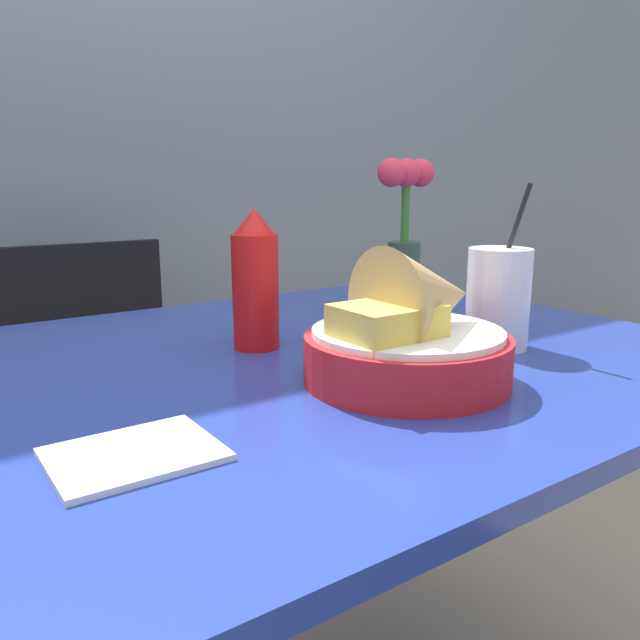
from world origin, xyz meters
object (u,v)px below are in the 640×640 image
(food_basket, at_px, (413,333))
(drink_cup, at_px, (498,301))
(flower_vase, at_px, (405,229))
(ketchup_bottle, at_px, (255,282))
(chair_far_window, at_px, (99,382))

(food_basket, bearing_deg, drink_cup, 12.53)
(drink_cup, bearing_deg, flower_vase, 75.06)
(food_basket, relative_size, flower_vase, 0.89)
(ketchup_bottle, bearing_deg, chair_far_window, 93.65)
(drink_cup, bearing_deg, ketchup_bottle, 145.48)
(chair_far_window, distance_m, ketchup_bottle, 0.78)
(chair_far_window, relative_size, drink_cup, 3.45)
(chair_far_window, distance_m, food_basket, 1.01)
(drink_cup, height_order, flower_vase, flower_vase)
(food_basket, height_order, ketchup_bottle, ketchup_bottle)
(chair_far_window, bearing_deg, flower_vase, -56.73)
(drink_cup, relative_size, flower_vase, 0.85)
(ketchup_bottle, height_order, drink_cup, drink_cup)
(food_basket, height_order, flower_vase, flower_vase)
(chair_far_window, bearing_deg, food_basket, -82.64)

